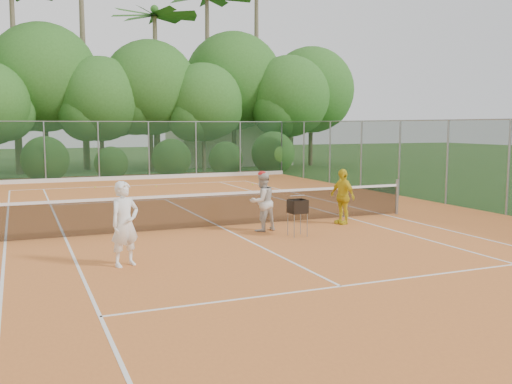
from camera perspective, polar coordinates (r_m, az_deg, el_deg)
ground at (r=15.91m, az=-3.59°, el=-3.57°), size 120.00×120.00×0.00m
clay_court at (r=15.90m, az=-3.59°, el=-3.53°), size 18.00×36.00×0.02m
club_building at (r=41.30m, az=-2.79°, el=4.84°), size 8.00×5.00×3.00m
tennis_net at (r=15.82m, az=-3.61°, el=-1.67°), size 11.97×0.10×1.10m
player_white at (r=11.66m, az=-12.98°, el=-3.12°), size 0.74×0.62×1.71m
player_center_grp at (r=15.13m, az=0.61°, el=-0.95°), size 0.90×0.78×1.61m
player_yellow at (r=16.44m, az=8.63°, el=-0.44°), size 0.56×0.98×1.58m
ball_hopper at (r=14.48m, az=4.18°, el=-1.52°), size 0.41×0.41×0.94m
stray_ball_a at (r=26.65m, az=-15.79°, el=0.46°), size 0.07×0.07×0.07m
stray_ball_b at (r=26.53m, az=-9.96°, el=0.59°), size 0.07×0.07×0.07m
stray_ball_c at (r=26.83m, az=-0.34°, el=0.76°), size 0.07×0.07×0.07m
court_markings at (r=15.90m, az=-3.59°, el=-3.48°), size 11.03×23.83×0.01m
fence_back at (r=30.25m, az=-13.05°, el=4.04°), size 18.07×0.07×3.00m
fence_right at (r=19.45m, az=23.93°, el=2.26°), size 0.07×33.07×3.00m
tropical_treeline at (r=35.69m, az=-12.36°, el=10.21°), size 32.10×8.49×15.03m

